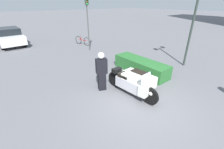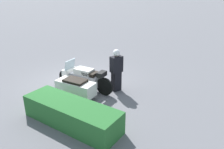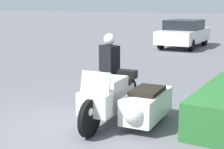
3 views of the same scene
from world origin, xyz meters
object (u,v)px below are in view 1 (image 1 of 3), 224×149
officer_rider (102,71)px  parked_car_background (9,36)px  hedge_bush_curbside (141,66)px  twin_lamp_post (198,1)px  traffic_light_far (88,19)px  police_motorcycle (137,81)px  bicycle_parked (83,41)px

officer_rider → parked_car_background: size_ratio=0.38×
hedge_bush_curbside → twin_lamp_post: 4.43m
twin_lamp_post → traffic_light_far: bearing=-156.0°
officer_rider → hedge_bush_curbside: officer_rider is taller
hedge_bush_curbside → traffic_light_far: 5.78m
hedge_bush_curbside → twin_lamp_post: (1.02, 2.86, 3.23)m
police_motorcycle → twin_lamp_post: (-0.22, 4.53, 3.10)m
hedge_bush_curbside → bicycle_parked: size_ratio=1.84×
hedge_bush_curbside → twin_lamp_post: twin_lamp_post is taller
officer_rider → parked_car_background: officer_rider is taller
traffic_light_far → bicycle_parked: traffic_light_far is taller
bicycle_parked → hedge_bush_curbside: bearing=-19.7°
police_motorcycle → twin_lamp_post: size_ratio=0.59×
officer_rider → parked_car_background: 11.68m
officer_rider → parked_car_background: (-11.52, -1.95, -0.11)m
parked_car_background → traffic_light_far: bearing=-143.1°
hedge_bush_curbside → officer_rider: bearing=-86.7°
hedge_bush_curbside → police_motorcycle: bearing=-53.5°
officer_rider → hedge_bush_curbside: bearing=-64.8°
police_motorcycle → traffic_light_far: (-6.64, 1.67, 1.96)m
bicycle_parked → officer_rider: bearing=-39.0°
bicycle_parked → parked_car_background: bearing=-143.1°
police_motorcycle → bicycle_parked: (-8.68, 2.16, -0.13)m
officer_rider → traffic_light_far: 6.38m
hedge_bush_curbside → traffic_light_far: (-5.39, -0.01, 2.09)m
traffic_light_far → parked_car_background: size_ratio=0.84×
police_motorcycle → parked_car_background: parked_car_background is taller
police_motorcycle → officer_rider: 1.58m
police_motorcycle → twin_lamp_post: 5.50m
parked_car_background → bicycle_parked: parked_car_background is taller
traffic_light_far → twin_lamp_post: bearing=27.7°
police_motorcycle → twin_lamp_post: bearing=88.2°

